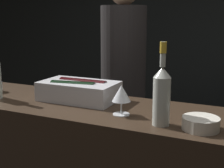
# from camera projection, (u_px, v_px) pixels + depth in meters

# --- Properties ---
(wall_back_chalkboard) EXTENTS (6.40, 0.06, 2.80)m
(wall_back_chalkboard) POSITION_uv_depth(u_px,v_px,m) (196.00, 19.00, 3.53)
(wall_back_chalkboard) COLOR black
(wall_back_chalkboard) RESTS_ON ground_plane
(ice_bin_with_bottles) EXTENTS (0.43, 0.24, 0.12)m
(ice_bin_with_bottles) POSITION_uv_depth(u_px,v_px,m) (79.00, 90.00, 1.74)
(ice_bin_with_bottles) COLOR silver
(ice_bin_with_bottles) RESTS_ON bar_counter
(bowl_white) EXTENTS (0.15, 0.15, 0.05)m
(bowl_white) POSITION_uv_depth(u_px,v_px,m) (201.00, 123.00, 1.28)
(bowl_white) COLOR silver
(bowl_white) RESTS_ON bar_counter
(wine_glass) EXTENTS (0.09, 0.09, 0.15)m
(wine_glass) POSITION_uv_depth(u_px,v_px,m) (121.00, 94.00, 1.47)
(wine_glass) COLOR silver
(wine_glass) RESTS_ON bar_counter
(rose_wine_bottle) EXTENTS (0.07, 0.07, 0.36)m
(rose_wine_bottle) POSITION_uv_depth(u_px,v_px,m) (162.00, 94.00, 1.32)
(rose_wine_bottle) COLOR #B2B7AD
(rose_wine_bottle) RESTS_ON bar_counter
(person_grey_polo) EXTENTS (0.34, 0.34, 1.71)m
(person_grey_polo) POSITION_uv_depth(u_px,v_px,m) (123.00, 79.00, 2.35)
(person_grey_polo) COLOR black
(person_grey_polo) RESTS_ON ground_plane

